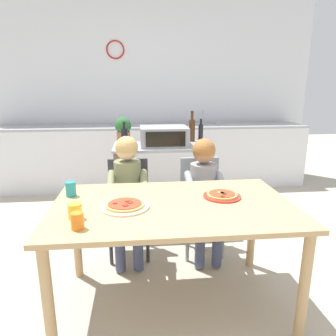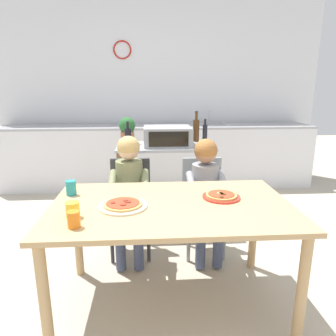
{
  "view_description": "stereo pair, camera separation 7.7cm",
  "coord_description": "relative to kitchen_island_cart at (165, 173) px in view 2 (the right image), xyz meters",
  "views": [
    {
      "loc": [
        -0.22,
        -1.79,
        1.42
      ],
      "look_at": [
        0.0,
        0.3,
        0.87
      ],
      "focal_mm": 33.14,
      "sensor_mm": 36.0,
      "label": 1
    },
    {
      "loc": [
        -0.14,
        -1.8,
        1.42
      ],
      "look_at": [
        0.0,
        0.3,
        0.87
      ],
      "focal_mm": 33.14,
      "sensor_mm": 36.0,
      "label": 2
    }
  ],
  "objects": [
    {
      "name": "ground_plane",
      "position": [
        -0.04,
        -0.09,
        -0.56
      ],
      "size": [
        11.92,
        11.92,
        0.0
      ],
      "primitive_type": "plane",
      "color": "#B7AD99"
    },
    {
      "name": "back_wall_tiled",
      "position": [
        -0.04,
        1.76,
        0.79
      ],
      "size": [
        4.92,
        0.14,
        2.7
      ],
      "color": "silver",
      "rests_on": "ground"
    },
    {
      "name": "kitchen_counter",
      "position": [
        -0.04,
        1.35,
        -0.12
      ],
      "size": [
        4.42,
        0.6,
        1.09
      ],
      "color": "silver",
      "rests_on": "ground"
    },
    {
      "name": "kitchen_island_cart",
      "position": [
        0.0,
        0.0,
        0.0
      ],
      "size": [
        0.97,
        0.52,
        0.85
      ],
      "color": "#B7BABF",
      "rests_on": "ground"
    },
    {
      "name": "toaster_oven",
      "position": [
        0.02,
        -0.0,
        0.38
      ],
      "size": [
        0.47,
        0.4,
        0.19
      ],
      "color": "#999BA0",
      "rests_on": "kitchen_island_cart"
    },
    {
      "name": "bottle_dark_olive_oil",
      "position": [
        0.34,
        0.21,
        0.42
      ],
      "size": [
        0.07,
        0.07,
        0.32
      ],
      "color": "#4C2D14",
      "rests_on": "kitchen_island_cart"
    },
    {
      "name": "bottle_slim_sauce",
      "position": [
        -0.37,
        -0.07,
        0.39
      ],
      "size": [
        0.06,
        0.06,
        0.25
      ],
      "color": "black",
      "rests_on": "kitchen_island_cart"
    },
    {
      "name": "bottle_clear_vinegar",
      "position": [
        0.43,
        0.17,
        0.39
      ],
      "size": [
        0.05,
        0.05,
        0.24
      ],
      "color": "black",
      "rests_on": "kitchen_island_cart"
    },
    {
      "name": "potted_herb_plant",
      "position": [
        -0.38,
        0.11,
        0.43
      ],
      "size": [
        0.17,
        0.17,
        0.27
      ],
      "color": "#9E5B3D",
      "rests_on": "kitchen_island_cart"
    },
    {
      "name": "dining_table",
      "position": [
        -0.04,
        -1.28,
        0.07
      ],
      "size": [
        1.49,
        0.9,
        0.72
      ],
      "color": "tan",
      "rests_on": "ground"
    },
    {
      "name": "dining_chair_left",
      "position": [
        -0.33,
        -0.55,
        -0.08
      ],
      "size": [
        0.36,
        0.36,
        0.81
      ],
      "color": "#333338",
      "rests_on": "ground"
    },
    {
      "name": "dining_chair_right",
      "position": [
        0.3,
        -0.56,
        -0.08
      ],
      "size": [
        0.36,
        0.36,
        0.81
      ],
      "color": "gray",
      "rests_on": "ground"
    },
    {
      "name": "child_in_olive_shirt",
      "position": [
        -0.33,
        -0.67,
        0.09
      ],
      "size": [
        0.32,
        0.42,
        1.02
      ],
      "color": "#424C6B",
      "rests_on": "ground"
    },
    {
      "name": "child_in_grey_shirt",
      "position": [
        0.3,
        -0.68,
        0.09
      ],
      "size": [
        0.32,
        0.42,
        0.99
      ],
      "color": "#424C6B",
      "rests_on": "ground"
    },
    {
      "name": "pizza_plate_cream",
      "position": [
        -0.33,
        -1.32,
        0.17
      ],
      "size": [
        0.3,
        0.3,
        0.03
      ],
      "color": "beige",
      "rests_on": "dining_table"
    },
    {
      "name": "pizza_plate_red_rimmed",
      "position": [
        0.3,
        -1.2,
        0.17
      ],
      "size": [
        0.25,
        0.25,
        0.03
      ],
      "color": "red",
      "rests_on": "dining_table"
    },
    {
      "name": "drinking_cup_teal",
      "position": [
        -0.69,
        -1.08,
        0.21
      ],
      "size": [
        0.07,
        0.07,
        0.1
      ],
      "primitive_type": "cylinder",
      "color": "teal",
      "rests_on": "dining_table"
    },
    {
      "name": "drinking_cup_orange",
      "position": [
        -0.56,
        -1.58,
        0.2
      ],
      "size": [
        0.07,
        0.07,
        0.09
      ],
      "primitive_type": "cylinder",
      "color": "orange",
      "rests_on": "dining_table"
    },
    {
      "name": "drinking_cup_yellow",
      "position": [
        -0.6,
        -1.45,
        0.2
      ],
      "size": [
        0.08,
        0.08,
        0.09
      ],
      "primitive_type": "cylinder",
      "color": "yellow",
      "rests_on": "dining_table"
    }
  ]
}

